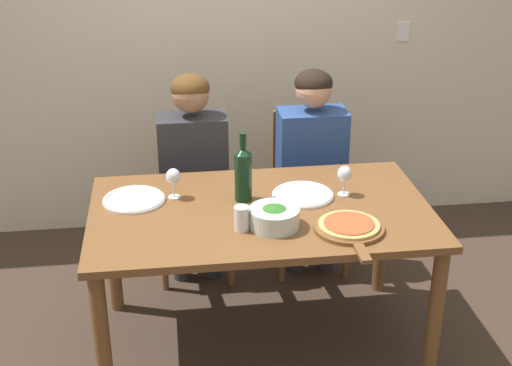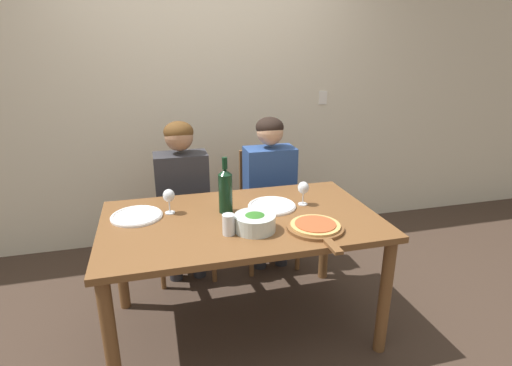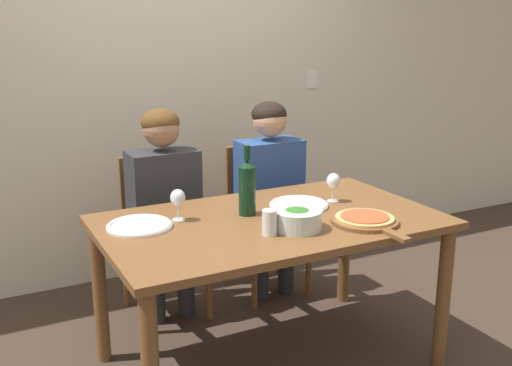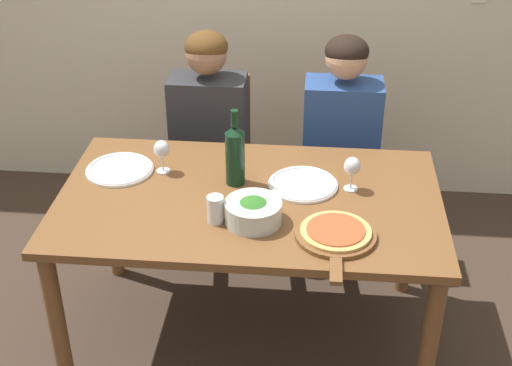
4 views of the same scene
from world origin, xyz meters
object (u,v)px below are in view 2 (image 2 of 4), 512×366
object	(u,v)px
chair_left	(183,212)
water_tumbler	(229,225)
broccoli_bowl	(255,222)
pizza_on_board	(316,227)
person_man	(270,180)
wine_bottle	(225,190)
dinner_plate_right	(272,206)
chair_right	(266,203)
person_woman	(182,188)
wine_glass_right	(303,189)
dinner_plate_left	(137,216)
wine_glass_left	(169,197)

from	to	relation	value
chair_left	water_tumbler	world-z (taller)	chair_left
broccoli_bowl	pizza_on_board	world-z (taller)	broccoli_bowl
person_man	wine_bottle	bearing A→B (deg)	-127.26
dinner_plate_right	pizza_on_board	xyz separation A→B (m)	(0.14, -0.37, 0.01)
person_man	broccoli_bowl	size ratio (longest dim) A/B	5.37
chair_right	wine_bottle	world-z (taller)	wine_bottle
person_woman	dinner_plate_right	bearing A→B (deg)	-50.77
person_man	dinner_plate_right	distance (m)	0.63
chair_left	chair_right	size ratio (longest dim) A/B	1.00
person_woman	person_man	size ratio (longest dim) A/B	1.00
wine_glass_right	broccoli_bowl	bearing A→B (deg)	-144.03
person_woman	person_man	xyz separation A→B (m)	(0.67, 0.00, 0.00)
person_woman	dinner_plate_right	xyz separation A→B (m)	(0.50, -0.61, 0.04)
dinner_plate_left	person_man	bearing A→B (deg)	29.55
chair_left	person_man	distance (m)	0.72
chair_left	wine_glass_left	xyz separation A→B (m)	(-0.12, -0.65, 0.38)
dinner_plate_right	wine_glass_right	world-z (taller)	wine_glass_right
chair_right	water_tumbler	distance (m)	1.19
pizza_on_board	wine_glass_left	distance (m)	0.87
wine_bottle	water_tumbler	distance (m)	0.32
dinner_plate_left	pizza_on_board	xyz separation A→B (m)	(0.94, -0.42, 0.01)
chair_left	person_woman	xyz separation A→B (m)	(0.00, -0.11, 0.24)
chair_left	person_woman	distance (m)	0.26
wine_glass_left	person_man	bearing A→B (deg)	34.49
person_woman	dinner_plate_right	world-z (taller)	person_woman
wine_bottle	dinner_plate_right	size ratio (longest dim) A/B	1.15
dinner_plate_right	wine_glass_left	size ratio (longest dim) A/B	1.96
chair_right	dinner_plate_left	size ratio (longest dim) A/B	3.09
chair_left	pizza_on_board	size ratio (longest dim) A/B	2.02
wine_bottle	dinner_plate_right	bearing A→B (deg)	-0.62
person_woman	person_man	bearing A→B (deg)	0.00
wine_glass_left	wine_glass_right	world-z (taller)	same
wine_glass_left	water_tumbler	xyz separation A→B (m)	(0.28, -0.37, -0.05)
broccoli_bowl	dinner_plate_right	distance (m)	0.34
chair_right	person_man	distance (m)	0.26
dinner_plate_left	wine_glass_left	xyz separation A→B (m)	(0.19, 0.01, 0.10)
chair_left	dinner_plate_right	xyz separation A→B (m)	(0.50, -0.72, 0.28)
dinner_plate_left	pizza_on_board	distance (m)	1.03
broccoli_bowl	wine_glass_right	distance (m)	0.48
pizza_on_board	wine_glass_left	bearing A→B (deg)	149.80
person_woman	wine_glass_left	xyz separation A→B (m)	(-0.12, -0.54, 0.14)
chair_right	dinner_plate_right	distance (m)	0.79
dinner_plate_left	water_tumbler	size ratio (longest dim) A/B	2.63
chair_left	wine_glass_left	bearing A→B (deg)	-100.16
pizza_on_board	water_tumbler	distance (m)	0.47
dinner_plate_right	person_man	bearing A→B (deg)	74.14
wine_glass_right	wine_bottle	bearing A→B (deg)	178.71
person_man	dinner_plate_left	world-z (taller)	person_man
person_man	wine_bottle	world-z (taller)	person_man
person_woman	water_tumbler	distance (m)	0.93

